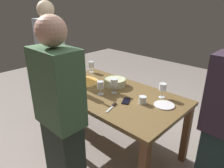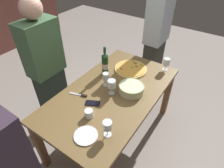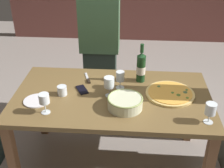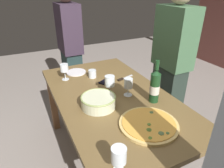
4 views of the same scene
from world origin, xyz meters
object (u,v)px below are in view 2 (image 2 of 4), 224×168
at_px(wine_glass_near_pizza, 112,85).
at_px(pizza_knife, 81,95).
at_px(wine_bottle, 105,64).
at_px(side_plate, 86,136).
at_px(wine_glass_by_bottle, 107,126).
at_px(cup_amber, 89,114).
at_px(wine_glass_far_right, 166,62).
at_px(cell_phone, 93,103).
at_px(pizza, 131,69).
at_px(wine_glass_far_left, 106,77).
at_px(person_host, 47,70).
at_px(person_guest_right, 156,39).
at_px(dining_table, 112,98).
at_px(serving_bowl, 131,88).

xyz_separation_m(wine_glass_near_pizza, pizza_knife, (-0.21, 0.25, -0.11)).
relative_size(wine_bottle, side_plate, 1.71).
relative_size(wine_glass_by_bottle, cup_amber, 2.06).
relative_size(wine_glass_far_right, cell_phone, 1.09).
bearing_deg(wine_bottle, cup_amber, -156.40).
distance_m(pizza, wine_glass_by_bottle, 1.00).
bearing_deg(cup_amber, wine_glass_far_left, 17.09).
distance_m(pizza, cell_phone, 0.73).
height_order(wine_glass_near_pizza, person_host, person_host).
bearing_deg(person_guest_right, wine_glass_far_right, 34.52).
bearing_deg(pizza_knife, person_guest_right, -7.87).
relative_size(dining_table, wine_glass_far_left, 10.42).
height_order(wine_glass_by_bottle, person_guest_right, person_guest_right).
xyz_separation_m(dining_table, wine_bottle, (0.23, 0.26, 0.23)).
distance_m(serving_bowl, wine_glass_near_pizza, 0.22).
height_order(wine_bottle, person_host, person_host).
bearing_deg(dining_table, person_host, 103.20).
bearing_deg(wine_glass_far_left, pizza_knife, 158.32).
bearing_deg(dining_table, person_guest_right, 2.03).
xyz_separation_m(pizza, person_host, (-0.65, 0.74, 0.07)).
bearing_deg(dining_table, wine_glass_near_pizza, -155.56).
bearing_deg(cell_phone, wine_glass_far_right, 131.01).
distance_m(wine_glass_far_left, pizza_knife, 0.33).
bearing_deg(serving_bowl, cup_amber, 164.03).
height_order(serving_bowl, wine_glass_far_left, wine_glass_far_left).
xyz_separation_m(wine_bottle, cup_amber, (-0.63, -0.28, -0.10)).
bearing_deg(cell_phone, wine_glass_far_left, 163.19).
distance_m(dining_table, wine_glass_far_left, 0.24).
height_order(wine_bottle, wine_glass_far_left, wine_bottle).
distance_m(wine_glass_by_bottle, person_guest_right, 1.68).
bearing_deg(person_host, pizza_knife, -18.12).
bearing_deg(cell_phone, cup_amber, -0.20).
distance_m(wine_glass_far_right, pizza_knife, 1.09).
relative_size(wine_glass_near_pizza, pizza_knife, 0.85).
relative_size(side_plate, person_host, 0.12).
height_order(wine_glass_far_right, cup_amber, wine_glass_far_right).
bearing_deg(wine_glass_far_right, wine_glass_by_bottle, 178.55).
relative_size(wine_glass_far_left, wine_glass_far_right, 0.98).
bearing_deg(wine_glass_near_pizza, dining_table, 24.44).
bearing_deg(pizza, wine_glass_far_left, 169.17).
height_order(wine_glass_far_left, cup_amber, wine_glass_far_left).
distance_m(wine_bottle, cup_amber, 0.70).
relative_size(wine_glass_far_right, person_host, 0.10).
xyz_separation_m(wine_glass_near_pizza, wine_glass_far_left, (0.08, 0.13, -0.01)).
xyz_separation_m(cell_phone, person_host, (0.07, 0.73, 0.08)).
xyz_separation_m(wine_glass_far_left, wine_glass_far_right, (0.65, -0.43, 0.00)).
xyz_separation_m(wine_glass_far_left, pizza_knife, (-0.29, 0.12, -0.10)).
height_order(dining_table, side_plate, side_plate).
height_order(dining_table, wine_glass_near_pizza, wine_glass_near_pizza).
relative_size(wine_glass_far_right, person_guest_right, 0.09).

